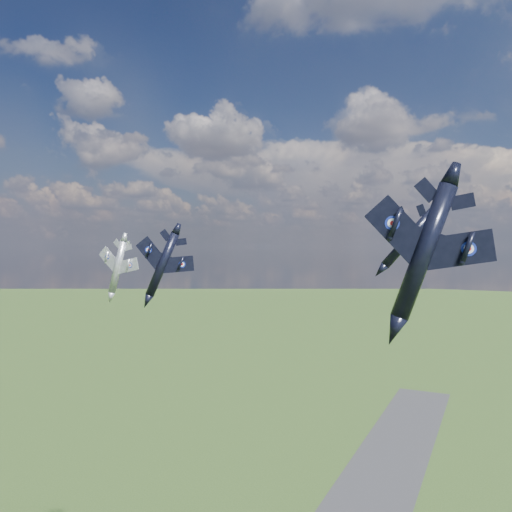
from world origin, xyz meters
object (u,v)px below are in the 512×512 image
at_px(jet_right_navy, 424,252).
at_px(jet_left_silver, 118,267).
at_px(jet_high_navy, 408,239).
at_px(jet_lead_navy, 162,264).

relative_size(jet_right_navy, jet_left_silver, 1.21).
relative_size(jet_right_navy, jet_high_navy, 0.99).
xyz_separation_m(jet_high_navy, jet_left_silver, (-49.00, -16.45, -5.05)).
distance_m(jet_right_navy, jet_high_navy, 44.54).
distance_m(jet_lead_navy, jet_high_navy, 41.31).
bearing_deg(jet_left_silver, jet_lead_navy, -27.81).
relative_size(jet_lead_navy, jet_left_silver, 1.07).
bearing_deg(jet_high_navy, jet_left_silver, -170.46).
height_order(jet_right_navy, jet_high_navy, jet_high_navy).
bearing_deg(jet_high_navy, jet_lead_navy, -153.55).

